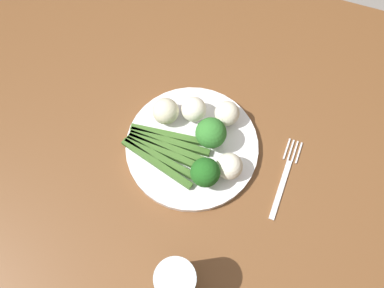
% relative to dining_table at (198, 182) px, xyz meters
% --- Properties ---
extents(ground_plane, '(6.00, 6.00, 0.02)m').
position_rel_dining_table_xyz_m(ground_plane, '(0.00, 0.00, -0.67)').
color(ground_plane, gray).
extents(dining_table, '(1.44, 0.98, 0.76)m').
position_rel_dining_table_xyz_m(dining_table, '(0.00, 0.00, 0.00)').
color(dining_table, brown).
rests_on(dining_table, ground_plane).
extents(plate, '(0.25, 0.25, 0.01)m').
position_rel_dining_table_xyz_m(plate, '(-0.02, 0.03, 0.10)').
color(plate, white).
rests_on(plate, dining_table).
extents(asparagus_bundle, '(0.16, 0.10, 0.01)m').
position_rel_dining_table_xyz_m(asparagus_bundle, '(-0.07, 0.00, 0.12)').
color(asparagus_bundle, '#3D6626').
rests_on(asparagus_bundle, plate).
extents(broccoli_back_right, '(0.06, 0.06, 0.07)m').
position_rel_dining_table_xyz_m(broccoli_back_right, '(0.01, 0.05, 0.15)').
color(broccoli_back_right, '#609E3D').
rests_on(broccoli_back_right, plate).
extents(broccoli_near_center, '(0.05, 0.05, 0.07)m').
position_rel_dining_table_xyz_m(broccoli_near_center, '(0.02, -0.02, 0.15)').
color(broccoli_near_center, '#4C7F2B').
rests_on(broccoli_near_center, plate).
extents(cauliflower_back, '(0.05, 0.05, 0.05)m').
position_rel_dining_table_xyz_m(cauliflower_back, '(-0.04, 0.09, 0.14)').
color(cauliflower_back, white).
rests_on(cauliflower_back, plate).
extents(cauliflower_edge, '(0.05, 0.05, 0.05)m').
position_rel_dining_table_xyz_m(cauliflower_edge, '(-0.09, 0.07, 0.14)').
color(cauliflower_edge, beige).
rests_on(cauliflower_edge, plate).
extents(cauliflower_right, '(0.05, 0.05, 0.05)m').
position_rel_dining_table_xyz_m(cauliflower_right, '(0.02, 0.11, 0.13)').
color(cauliflower_right, silver).
rests_on(cauliflower_right, plate).
extents(cauliflower_front, '(0.05, 0.05, 0.05)m').
position_rel_dining_table_xyz_m(cauliflower_front, '(0.06, 0.01, 0.14)').
color(cauliflower_front, white).
rests_on(cauliflower_front, plate).
extents(fork, '(0.03, 0.17, 0.00)m').
position_rel_dining_table_xyz_m(fork, '(0.16, 0.03, 0.10)').
color(fork, silver).
rests_on(fork, dining_table).
extents(water_glass, '(0.06, 0.06, 0.11)m').
position_rel_dining_table_xyz_m(water_glass, '(0.03, -0.21, 0.15)').
color(water_glass, silver).
rests_on(water_glass, dining_table).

